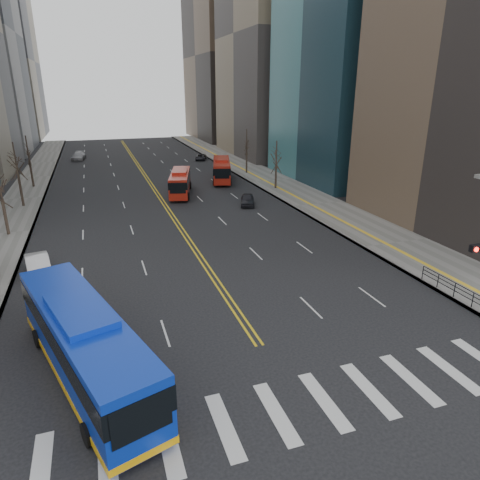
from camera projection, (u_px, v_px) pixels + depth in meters
name	position (u px, v px, depth m)	size (l,w,h in m)	color
ground	(301.00, 407.00, 18.99)	(220.00, 220.00, 0.00)	black
sidewalk_right	(272.00, 181.00, 64.37)	(7.00, 130.00, 0.15)	slate
sidewalk_left	(23.00, 199.00, 54.05)	(5.00, 130.00, 0.15)	slate
crosswalk	(301.00, 407.00, 18.99)	(26.70, 4.00, 0.01)	silver
centerline	(146.00, 176.00, 67.99)	(0.55, 100.00, 0.01)	gold
office_towers	(126.00, 21.00, 71.99)	(83.00, 134.00, 58.00)	gray
pedestrian_railing	(455.00, 288.00, 28.40)	(0.06, 6.06, 1.02)	black
street_trees	(99.00, 171.00, 45.95)	(35.20, 47.20, 7.60)	#2D231B
blue_bus	(84.00, 341.00, 20.28)	(6.66, 13.47, 3.82)	#0B2BAA
red_bus_near	(180.00, 181.00, 55.98)	(4.77, 10.23, 3.19)	#AA1F12
red_bus_far	(222.00, 168.00, 64.32)	(5.18, 10.75, 3.34)	#AA1F12
car_white	(38.00, 266.00, 32.02)	(1.60, 4.60, 1.51)	silver
car_dark_mid	(247.00, 200.00, 51.15)	(1.58, 3.92, 1.34)	black
car_silver	(78.00, 156.00, 82.78)	(2.12, 5.23, 1.52)	#99999E
car_dark_far	(201.00, 157.00, 82.91)	(1.85, 4.01, 1.11)	black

